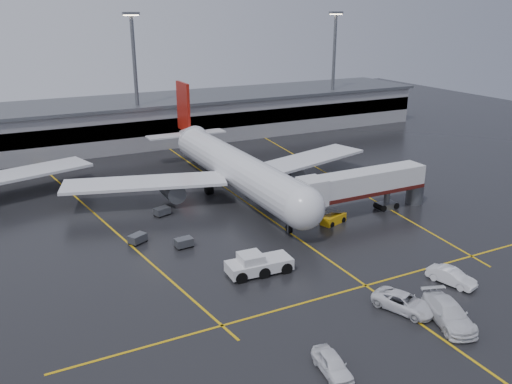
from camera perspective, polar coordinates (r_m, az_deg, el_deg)
name	(u,v)px	position (r m, az deg, el deg)	size (l,w,h in m)	color
ground	(263,214)	(71.27, 0.70, -2.34)	(220.00, 220.00, 0.00)	black
apron_line_centre	(263,214)	(71.27, 0.70, -2.33)	(0.25, 90.00, 0.02)	gold
apron_line_stop	(366,286)	(54.58, 11.66, -9.78)	(60.00, 0.25, 0.02)	gold
apron_line_left	(95,214)	(74.27, -16.83, -2.28)	(0.25, 70.00, 0.02)	gold
apron_line_right	(331,176)	(88.28, 8.05, 1.73)	(0.25, 70.00, 0.02)	gold
terminal	(155,119)	(113.16, -10.74, 7.65)	(122.00, 19.00, 8.60)	gray
light_mast_mid	(135,74)	(104.66, -12.80, 12.25)	(3.00, 1.20, 25.45)	#595B60
light_mast_right	(334,63)	(123.75, 8.32, 13.49)	(3.00, 1.20, 25.45)	#595B60
main_airliner	(232,166)	(78.19, -2.59, 2.85)	(48.80, 45.60, 14.10)	silver
jet_bridge	(364,186)	(71.40, 11.45, 0.66)	(19.90, 3.40, 6.05)	silver
pushback_tractor	(257,265)	(55.40, 0.16, -7.78)	(6.92, 3.24, 2.42)	silver
belt_loader	(333,219)	(68.77, 8.27, -2.86)	(3.86, 2.54, 2.26)	#D89A0D
service_van_a	(404,303)	(50.94, 15.58, -11.32)	(2.66, 5.76, 1.60)	white
service_van_b	(449,313)	(50.18, 19.93, -12.10)	(2.68, 6.60, 1.92)	silver
service_van_c	(451,277)	(56.87, 20.18, -8.50)	(1.69, 4.84, 1.59)	white
service_van_d	(332,364)	(42.24, 8.17, -17.78)	(1.79, 4.46, 1.52)	white
baggage_cart_a	(184,242)	(61.80, -7.73, -5.35)	(2.09, 1.45, 1.12)	#595B60
baggage_cart_b	(137,238)	(63.80, -12.57, -4.85)	(2.38, 2.10, 1.12)	#595B60
baggage_cart_c	(162,211)	(71.55, -10.03, -2.02)	(2.30, 1.85, 1.12)	#595B60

